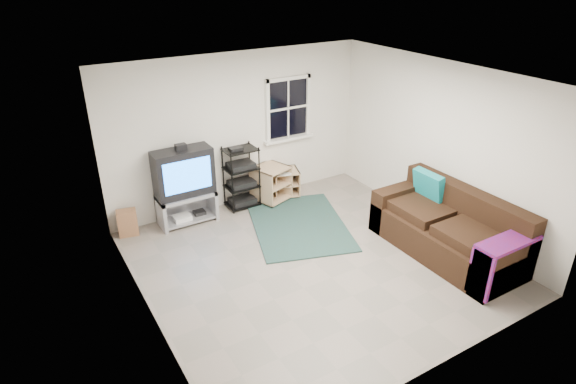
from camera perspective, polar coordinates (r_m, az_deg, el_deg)
room at (r=8.52m, az=0.01°, el=9.41°), size 4.60×4.62×4.60m
tv_unit at (r=7.78m, az=-12.22°, el=1.37°), size 0.92×0.46×1.35m
av_rack at (r=8.25m, az=-5.53°, el=1.31°), size 0.55×0.40×1.10m
side_table_left at (r=8.50m, az=-2.25°, el=1.17°), size 0.69×0.69×0.64m
side_table_right at (r=8.70m, az=-0.34°, el=1.41°), size 0.57×0.57×0.52m
sofa at (r=7.34m, az=18.52°, el=-4.34°), size 0.99×2.24×1.02m
shag_rug at (r=7.82m, az=1.29°, el=-3.88°), size 1.98×2.32×0.02m
paper_bag at (r=7.87m, az=-18.48°, el=-3.47°), size 0.33×0.25×0.42m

